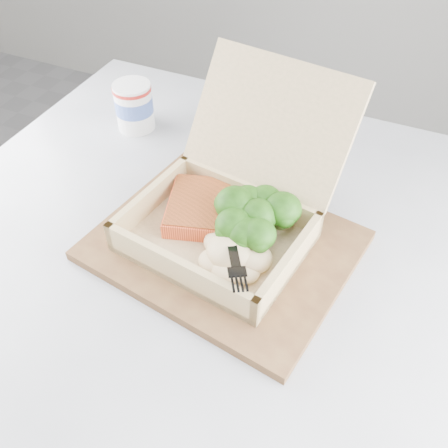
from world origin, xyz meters
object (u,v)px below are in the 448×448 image
at_px(paper_cup, 134,105).
at_px(takeout_container, 235,197).
at_px(cafe_table, 209,335).
at_px(serving_tray, 224,245).

bearing_deg(paper_cup, takeout_container, -32.18).
relative_size(cafe_table, paper_cup, 10.24).
bearing_deg(serving_tray, takeout_container, 92.97).
height_order(takeout_container, paper_cup, takeout_container).
distance_m(serving_tray, takeout_container, 0.07).
distance_m(serving_tray, paper_cup, 0.34).
bearing_deg(cafe_table, serving_tray, 54.32).
height_order(serving_tray, takeout_container, takeout_container).
distance_m(cafe_table, paper_cup, 0.41).
height_order(serving_tray, paper_cup, paper_cup).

